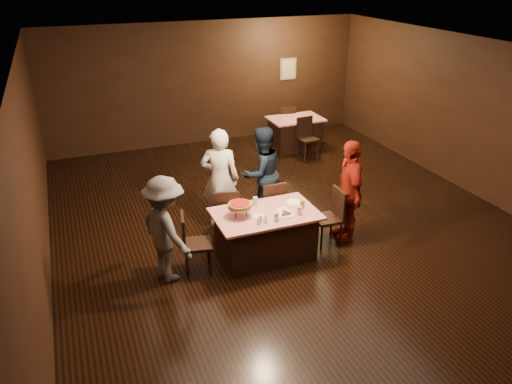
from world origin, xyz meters
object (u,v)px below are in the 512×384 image
chair_back_near (308,138)px  glass_front_left (276,217)px  chair_far_left (226,213)px  diner_navy_hoodie (261,173)px  pizza_stand (240,205)px  glass_back (255,201)px  diner_grey_knit (166,230)px  plate_empty (294,203)px  glass_front_right (299,211)px  chair_far_right (270,205)px  back_table (295,133)px  glass_amber (302,204)px  main_table (265,235)px  chair_end_right (327,217)px  chair_back_far (285,123)px  diner_red_shirt (349,191)px  diner_white_jacket (220,179)px  chair_end_left (197,243)px

chair_back_near → glass_front_left: chair_back_near is taller
chair_far_left → diner_navy_hoodie: bearing=-133.2°
pizza_stand → glass_back: (0.35, 0.25, -0.11)m
diner_grey_knit → glass_front_left: bearing=-121.6°
plate_empty → glass_front_right: size_ratio=1.79×
chair_far_left → chair_far_right: 0.80m
pizza_stand → plate_empty: (0.95, 0.10, -0.17)m
diner_navy_hoodie → glass_back: diner_navy_hoodie is taller
back_table → chair_far_right: size_ratio=1.37×
back_table → glass_back: glass_back is taller
diner_grey_knit → glass_amber: (2.15, -0.03, 0.03)m
main_table → glass_amber: (0.60, -0.05, 0.46)m
main_table → chair_end_right: size_ratio=1.68×
chair_back_far → diner_red_shirt: diner_red_shirt is taller
main_table → pizza_stand: bearing=172.9°
chair_far_left → main_table: bearing=132.2°
glass_front_right → glass_amber: size_ratio=1.00×
diner_grey_knit → diner_navy_hoodie: bearing=-78.4°
diner_navy_hoodie → chair_back_near: bearing=-148.8°
diner_white_jacket → glass_front_right: size_ratio=12.86×
chair_end_left → diner_navy_hoodie: 2.06m
glass_amber → chair_end_right: bearing=5.7°
glass_amber → glass_back: (-0.65, 0.35, 0.00)m
chair_back_far → plate_empty: (-2.07, -4.83, 0.30)m
back_table → chair_far_right: bearing=-121.5°
chair_end_right → diner_white_jacket: (-1.44, 1.21, 0.43)m
diner_white_jacket → glass_front_left: bearing=128.3°
diner_grey_knit → glass_front_right: bearing=-118.3°
chair_back_far → glass_back: 5.40m
chair_end_right → diner_grey_knit: diner_grey_knit is taller
chair_back_far → pizza_stand: pizza_stand is taller
diner_navy_hoodie → glass_back: (-0.51, -1.00, -0.01)m
glass_front_right → diner_grey_knit: bearing=173.5°
chair_far_right → diner_navy_hoodie: (0.06, 0.55, 0.38)m
main_table → diner_navy_hoodie: 1.45m
chair_end_right → diner_grey_knit: size_ratio=0.59×
main_table → glass_front_left: bearing=-80.5°
pizza_stand → glass_back: pizza_stand is taller
chair_end_left → diner_grey_knit: size_ratio=0.59×
chair_far_right → diner_white_jacket: bearing=-31.6°
chair_end_right → chair_back_far: 5.21m
pizza_stand → chair_far_right: bearing=41.2°
chair_back_near → chair_far_left: bearing=-140.3°
pizza_stand → chair_back_far: bearing=58.5°
chair_far_left → diner_red_shirt: diner_red_shirt is taller
main_table → back_table: (2.62, 4.38, 0.00)m
glass_front_left → diner_grey_knit: bearing=170.1°
diner_grey_knit → diner_white_jacket: bearing=-66.4°
diner_grey_knit → glass_front_right: size_ratio=11.53×
back_table → diner_white_jacket: 4.37m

